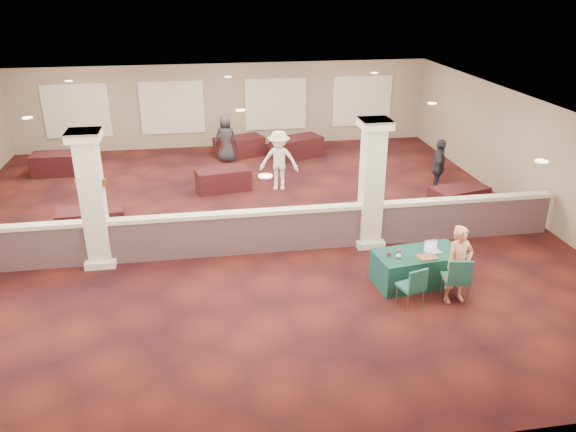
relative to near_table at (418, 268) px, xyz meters
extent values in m
plane|color=#471711|center=(-3.50, 3.54, -0.36)|extent=(16.00, 16.00, 0.00)
cube|color=gray|center=(-3.50, 11.54, 1.24)|extent=(16.00, 0.04, 3.20)
cube|color=gray|center=(-3.50, -4.46, 1.24)|extent=(16.00, 0.04, 3.20)
cube|color=gray|center=(4.50, 3.54, 1.24)|extent=(0.04, 16.00, 3.20)
cube|color=white|center=(-3.50, 3.54, 2.84)|extent=(16.00, 16.00, 0.02)
cube|color=brown|center=(-3.50, 2.04, 0.14)|extent=(15.60, 0.20, 1.00)
cube|color=beige|center=(-3.50, 2.04, 0.69)|extent=(15.60, 0.28, 0.10)
cube|color=white|center=(-7.00, 2.04, 1.24)|extent=(0.50, 0.50, 3.20)
cube|color=white|center=(-7.00, 2.04, -0.28)|extent=(0.70, 0.70, 0.16)
cube|color=white|center=(-7.00, 2.04, 2.74)|extent=(0.72, 0.72, 0.20)
cube|color=white|center=(-0.50, 2.04, 1.24)|extent=(0.50, 0.50, 3.20)
cube|color=white|center=(-0.50, 2.04, -0.28)|extent=(0.70, 0.70, 0.16)
cube|color=white|center=(-0.50, 2.04, 2.74)|extent=(0.72, 0.72, 0.20)
cylinder|color=brown|center=(-7.28, 2.04, 1.64)|extent=(0.12, 0.12, 0.18)
cylinder|color=white|center=(-7.28, 2.04, 1.64)|extent=(0.09, 0.09, 0.10)
cylinder|color=brown|center=(-6.72, 2.04, 1.64)|extent=(0.12, 0.12, 0.18)
cylinder|color=white|center=(-6.72, 2.04, 1.64)|extent=(0.09, 0.09, 0.10)
cube|color=#103E3A|center=(0.00, 0.00, 0.00)|extent=(2.00, 1.17, 0.73)
cube|color=#1B4E4E|center=(0.50, -0.80, 0.13)|extent=(0.58, 0.58, 0.07)
cube|color=#1B4E4E|center=(0.46, -1.03, 0.41)|extent=(0.49, 0.13, 0.48)
cylinder|color=slate|center=(0.26, -0.97, -0.13)|extent=(0.03, 0.03, 0.46)
cylinder|color=slate|center=(0.67, -1.04, -0.13)|extent=(0.03, 0.03, 0.46)
cylinder|color=slate|center=(0.33, -0.56, -0.13)|extent=(0.03, 0.03, 0.46)
cylinder|color=slate|center=(0.74, -0.63, -0.13)|extent=(0.03, 0.03, 0.46)
cube|color=#1B4E4E|center=(-0.50, -0.88, 0.09)|extent=(0.57, 0.57, 0.06)
cube|color=#1B4E4E|center=(-0.44, -1.08, 0.34)|extent=(0.44, 0.17, 0.44)
cylinder|color=slate|center=(-0.63, -1.12, -0.15)|extent=(0.03, 0.03, 0.42)
cylinder|color=slate|center=(-0.27, -1.01, -0.15)|extent=(0.03, 0.03, 0.42)
cylinder|color=slate|center=(-0.73, -0.75, -0.15)|extent=(0.03, 0.03, 0.42)
cylinder|color=slate|center=(-0.37, -0.65, -0.15)|extent=(0.03, 0.03, 0.42)
imported|color=tan|center=(0.50, -0.84, 0.48)|extent=(0.66, 0.50, 1.68)
cube|color=black|center=(-7.47, 3.84, -0.02)|extent=(1.75, 1.00, 0.68)
cube|color=black|center=(-3.89, 6.54, -0.03)|extent=(1.78, 1.11, 0.67)
cube|color=black|center=(2.74, 3.84, -0.03)|extent=(1.80, 1.23, 0.66)
cube|color=black|center=(-9.27, 8.97, 0.00)|extent=(1.80, 0.91, 0.73)
cube|color=black|center=(-3.10, 10.04, -0.01)|extent=(1.96, 1.43, 0.72)
cube|color=black|center=(-1.00, 9.60, 0.01)|extent=(2.06, 1.53, 0.75)
imported|color=black|center=(-7.81, 6.47, 0.41)|extent=(0.84, 0.77, 1.55)
imported|color=silver|center=(-2.14, 6.34, 0.58)|extent=(1.30, 0.82, 1.89)
imported|color=black|center=(2.58, 5.04, 0.52)|extent=(0.87, 1.14, 1.76)
imported|color=black|center=(-3.61, 9.49, 0.48)|extent=(0.90, 0.58, 1.70)
cube|color=silver|center=(0.30, -0.01, 0.37)|extent=(0.35, 0.27, 0.02)
cube|color=silver|center=(0.29, 0.10, 0.49)|extent=(0.33, 0.05, 0.22)
cube|color=silver|center=(0.29, 0.09, 0.48)|extent=(0.30, 0.04, 0.19)
cube|color=#C96820|center=(0.08, -0.24, 0.38)|extent=(0.43, 0.35, 0.03)
sphere|color=#F2E8C7|center=(-0.53, -0.17, 0.42)|extent=(0.11, 0.11, 0.11)
sphere|color=maroon|center=(-0.70, -0.04, 0.41)|extent=(0.10, 0.10, 0.10)
sphere|color=#444448|center=(-0.46, 0.06, 0.42)|extent=(0.10, 0.10, 0.10)
cube|color=#B01222|center=(0.68, -0.20, 0.37)|extent=(0.12, 0.04, 0.01)
camera|label=1|loc=(-4.55, -10.24, 5.90)|focal=35.00mm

